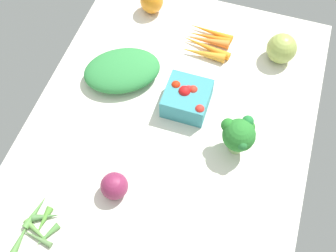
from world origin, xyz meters
TOP-DOWN VIEW (x-y plane):
  - tablecloth at (0.00, 0.00)cm, footprint 104.00×76.00cm
  - broccoli_head at (0.48, -18.61)cm, footprint 9.24×9.28cm
  - carrot_bunch at (31.87, -2.16)cm, footprint 13.04×16.18cm
  - red_onion_near_basket at (-20.86, 7.03)cm, footprint 6.84×6.84cm
  - heirloom_tomato_green at (33.86, -24.09)cm, footprint 8.83×8.83cm
  - berry_basket at (9.12, -2.53)cm, footprint 11.99×11.99cm
  - bell_pepper_orange at (40.97, 18.56)cm, footprint 10.44×10.44cm
  - leafy_greens_clump at (13.02, 18.02)cm, footprint 24.77×26.95cm
  - okra_pile at (-35.35, 21.34)cm, footprint 16.22×9.79cm

SIDE VIEW (x-z plane):
  - tablecloth at x=0.00cm, z-range 0.00..2.00cm
  - okra_pile at x=-35.35cm, z-range 1.91..3.82cm
  - carrot_bunch at x=31.87cm, z-range 1.83..4.68cm
  - leafy_greens_clump at x=13.02cm, z-range 2.00..8.12cm
  - red_onion_near_basket at x=-20.86cm, z-range 2.00..8.84cm
  - berry_basket at x=9.12cm, z-range 1.60..9.70cm
  - bell_pepper_orange at x=40.97cm, z-range 2.00..10.75cm
  - heirloom_tomato_green at x=33.86cm, z-range 2.00..10.83cm
  - broccoli_head at x=0.48cm, z-range 3.32..14.74cm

